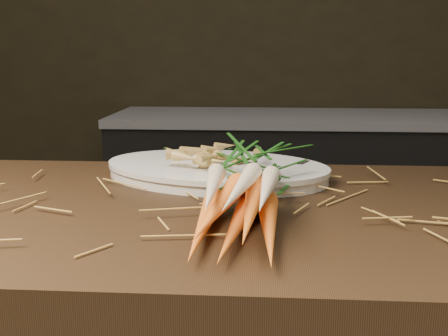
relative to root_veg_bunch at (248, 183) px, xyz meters
name	(u,v)px	position (x,y,z in m)	size (l,w,h in m)	color
back_counter	(295,196)	(0.19, 1.91, -0.53)	(1.82, 0.62, 0.84)	black
straw_bedding	(183,199)	(-0.11, 0.03, -0.04)	(1.40, 0.60, 0.02)	olive
root_veg_bunch	(248,183)	(0.00, 0.00, 0.00)	(0.19, 0.52, 0.09)	#F05113
serving_platter	(216,172)	(-0.07, 0.23, -0.03)	(0.45, 0.30, 0.02)	white
roasted_veg_heap	(216,154)	(-0.07, 0.23, 0.00)	(0.22, 0.16, 0.05)	#A67B3A
serving_fork	(292,173)	(0.08, 0.17, -0.02)	(0.02, 0.17, 0.00)	silver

